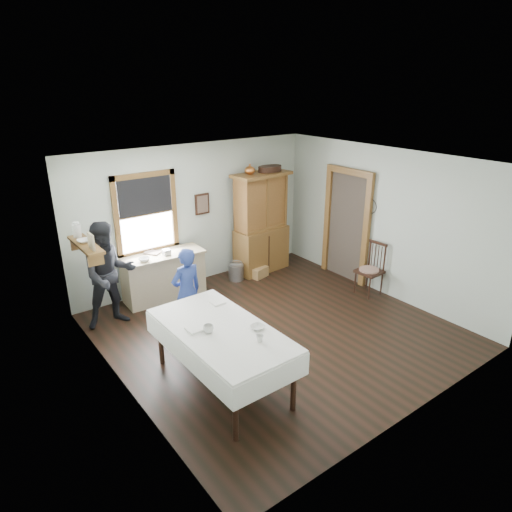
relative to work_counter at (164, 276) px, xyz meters
name	(u,v)px	position (x,y,z in m)	size (l,w,h in m)	color
room	(278,252)	(0.90, -2.16, 0.92)	(5.01, 5.01, 2.70)	black
window	(146,209)	(-0.10, 0.31, 1.21)	(1.18, 0.07, 1.48)	white
doorway	(347,222)	(3.35, -1.31, 0.73)	(0.09, 1.14, 2.22)	#433930
wall_shelf	(85,243)	(-1.47, -0.62, 1.14)	(0.24, 1.00, 0.44)	brown
framed_picture	(202,204)	(1.05, 0.30, 1.12)	(0.30, 0.04, 0.40)	#311A11
rug_beater	(371,200)	(3.35, -1.86, 1.29)	(0.27, 0.27, 0.01)	black
work_counter	(164,276)	(0.00, 0.00, 0.00)	(1.50, 0.57, 0.86)	tan
china_hutch	(261,223)	(2.23, -0.02, 0.60)	(1.21, 0.57, 2.06)	brown
dining_table	(222,357)	(-0.56, -2.81, 0.00)	(1.12, 2.12, 0.85)	white
spindle_chair	(370,269)	(3.12, -2.15, 0.07)	(0.46, 0.46, 1.01)	#311A11
pail	(236,272)	(1.51, -0.12, -0.27)	(0.30, 0.30, 0.32)	#93959A
wicker_basket	(259,272)	(1.95, -0.29, -0.32)	(0.36, 0.25, 0.21)	#A67B4B
woman_blue	(187,295)	(-0.26, -1.37, 0.23)	(0.48, 0.32, 1.33)	navy
figure_dark	(110,278)	(-1.10, -0.37, 0.38)	(0.79, 0.61, 1.62)	black
table_cup_a	(208,329)	(-0.73, -2.80, 0.47)	(0.13, 0.13, 0.10)	silver
table_cup_b	(260,338)	(-0.34, -3.34, 0.46)	(0.09, 0.09, 0.09)	silver
table_bowl	(258,327)	(-0.19, -3.09, 0.44)	(0.19, 0.19, 0.05)	silver
counter_book	(150,255)	(-0.20, 0.09, 0.44)	(0.17, 0.23, 0.02)	brown
counter_bowl	(144,259)	(-0.39, -0.12, 0.46)	(0.20, 0.20, 0.06)	silver
shelf_bowl	(84,241)	(-1.47, -0.61, 1.17)	(0.22, 0.22, 0.05)	silver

